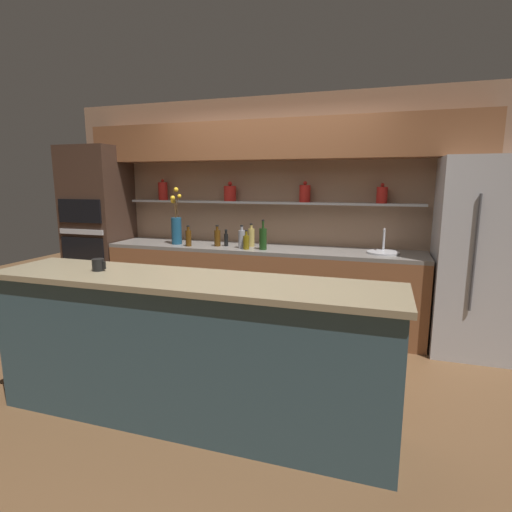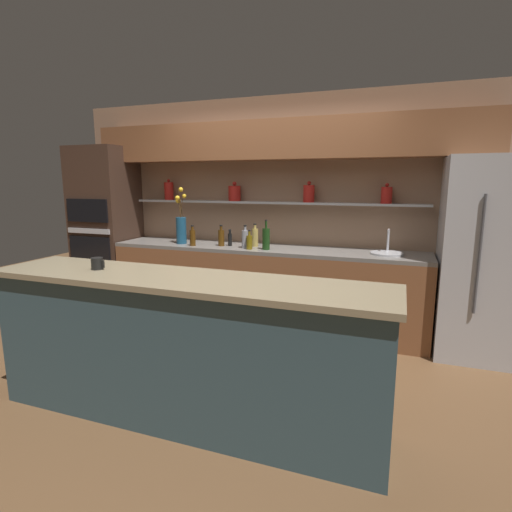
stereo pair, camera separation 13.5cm
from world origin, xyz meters
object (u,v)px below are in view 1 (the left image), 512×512
(oven_tower, at_px, (99,230))
(flower_vase, at_px, (176,227))
(bottle_oil_1, at_px, (246,242))
(bottle_spirit_0, at_px, (188,238))
(bottle_sauce_4, at_px, (226,239))
(bottle_spirit_2, at_px, (242,239))
(sink_fixture, at_px, (383,251))
(bottle_wine_3, at_px, (263,238))
(bottle_spirit_5, at_px, (217,238))
(bottle_spirit_6, at_px, (251,237))
(refrigerator, at_px, (485,258))
(coffee_mug, at_px, (98,265))

(oven_tower, distance_m, flower_vase, 1.16)
(flower_vase, distance_m, bottle_oil_1, 0.92)
(bottle_spirit_0, height_order, bottle_sauce_4, bottle_spirit_0)
(oven_tower, relative_size, bottle_spirit_2, 8.10)
(sink_fixture, height_order, bottle_spirit_0, sink_fixture)
(bottle_wine_3, bearing_deg, bottle_spirit_5, 173.44)
(bottle_spirit_2, distance_m, bottle_spirit_5, 0.32)
(bottle_spirit_0, xyz_separation_m, bottle_spirit_5, (0.31, 0.10, 0.00))
(oven_tower, relative_size, bottle_spirit_6, 7.98)
(refrigerator, distance_m, bottle_wine_3, 2.17)
(bottle_oil_1, relative_size, bottle_wine_3, 0.66)
(bottle_spirit_0, bearing_deg, coffee_mug, -83.73)
(flower_vase, bearing_deg, bottle_wine_3, -3.30)
(bottle_spirit_6, height_order, coffee_mug, bottle_spirit_6)
(bottle_spirit_0, bearing_deg, bottle_wine_3, 2.51)
(bottle_sauce_4, height_order, bottle_spirit_6, bottle_spirit_6)
(sink_fixture, distance_m, bottle_spirit_0, 2.13)
(bottle_spirit_5, bearing_deg, flower_vase, -179.73)
(bottle_oil_1, distance_m, coffee_mug, 1.82)
(bottle_spirit_6, bearing_deg, bottle_spirit_0, -163.71)
(bottle_wine_3, bearing_deg, flower_vase, 176.70)
(refrigerator, bearing_deg, bottle_sauce_4, -179.98)
(bottle_spirit_0, xyz_separation_m, bottle_oil_1, (0.70, -0.01, -0.02))
(bottle_wine_3, relative_size, bottle_spirit_5, 1.34)
(bottle_sauce_4, bearing_deg, bottle_spirit_0, -161.17)
(bottle_wine_3, bearing_deg, coffee_mug, -110.90)
(flower_vase, distance_m, bottle_spirit_2, 0.84)
(flower_vase, xyz_separation_m, bottle_wine_3, (1.08, -0.06, -0.09))
(bottle_spirit_5, height_order, bottle_spirit_6, bottle_spirit_6)
(oven_tower, height_order, bottle_spirit_6, oven_tower)
(sink_fixture, distance_m, coffee_mug, 2.74)
(bottle_wine_3, bearing_deg, bottle_spirit_2, 176.74)
(bottle_oil_1, xyz_separation_m, bottle_spirit_6, (-0.01, 0.21, 0.03))
(bottle_spirit_2, xyz_separation_m, bottle_wine_3, (0.25, -0.01, 0.02))
(bottle_spirit_2, bearing_deg, bottle_spirit_0, -175.21)
(bottle_spirit_6, bearing_deg, sink_fixture, -0.53)
(bottle_spirit_6, bearing_deg, bottle_sauce_4, -167.49)
(bottle_spirit_0, bearing_deg, oven_tower, 172.64)
(bottle_spirit_2, xyz_separation_m, coffee_mug, (-0.43, -1.80, 0.04))
(oven_tower, distance_m, bottle_spirit_0, 1.37)
(bottle_wine_3, height_order, bottle_sauce_4, bottle_wine_3)
(sink_fixture, relative_size, bottle_oil_1, 1.54)
(bottle_sauce_4, distance_m, coffee_mug, 1.90)
(refrigerator, distance_m, bottle_sauce_4, 2.63)
(bottle_wine_3, xyz_separation_m, bottle_spirit_6, (-0.19, 0.16, -0.01))
(refrigerator, height_order, flower_vase, refrigerator)
(sink_fixture, xyz_separation_m, bottle_spirit_2, (-1.49, -0.14, 0.08))
(coffee_mug, bearing_deg, oven_tower, 128.89)
(bottle_spirit_2, bearing_deg, bottle_oil_1, -39.16)
(bottle_spirit_6, bearing_deg, bottle_spirit_5, -165.39)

